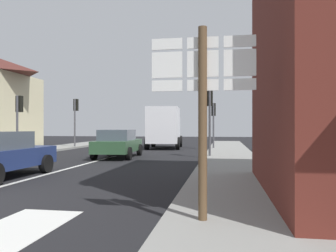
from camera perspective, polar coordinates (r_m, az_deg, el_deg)
name	(u,v)px	position (r m, az deg, el deg)	size (l,w,h in m)	color
ground_plane	(103,159)	(17.04, -11.03, -5.60)	(80.00, 80.00, 0.00)	black
sidewalk_right	(232,165)	(13.98, 10.77, -6.50)	(2.65, 44.00, 0.14)	gray
lane_centre_stripe	(65,169)	(13.38, -17.06, -7.05)	(0.16, 12.00, 0.01)	silver
lane_turn_arrow	(20,227)	(6.07, -23.89, -15.48)	(1.20, 2.20, 0.01)	silver
sedan_far	(118,143)	(17.87, -8.50, -2.90)	(2.16, 4.29, 1.47)	#2D5133
delivery_truck	(164,127)	(25.32, -0.61, -0.09)	(2.78, 5.14, 3.05)	silver
route_sign_post	(203,102)	(5.37, 5.91, 4.04)	(1.66, 0.14, 3.20)	brown
traffic_light_far_right	(214,115)	(24.04, 7.74, 1.82)	(0.30, 0.49, 3.31)	#47474C
traffic_light_far_left	(76,112)	(26.56, -15.42, 2.35)	(0.30, 0.49, 3.75)	#47474C
traffic_light_near_left	(19,111)	(20.25, -24.01, 2.28)	(0.30, 0.49, 3.34)	#47474C
traffic_light_near_right	(210,107)	(17.49, 7.12, 3.29)	(0.30, 0.49, 3.60)	#47474C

